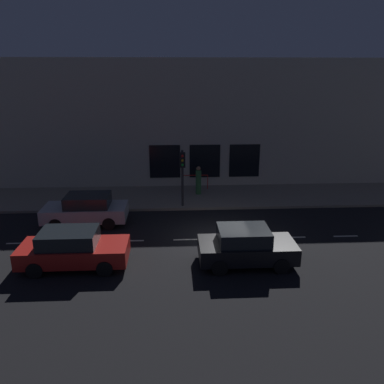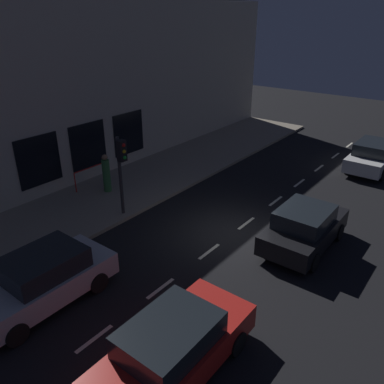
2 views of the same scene
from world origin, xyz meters
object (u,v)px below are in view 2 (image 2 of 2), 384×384
Objects in this scene: parked_car_1 at (174,347)px; pedestrian_0 at (106,174)px; traffic_light at (121,162)px; parked_car_2 at (373,156)px; parked_car_3 at (42,280)px; parked_car_0 at (304,227)px.

pedestrian_0 is at bearing 147.39° from parked_car_1.
traffic_light reaches higher than parked_car_2.
traffic_light reaches higher than parked_car_3.
parked_car_2 is 2.44× the size of pedestrian_0.
traffic_light is 0.77× the size of parked_car_3.
parked_car_0 is (-6.77, -2.42, -1.64)m from traffic_light.
parked_car_3 is (-1.99, 5.10, -1.64)m from traffic_light.
pedestrian_0 reaches higher than parked_car_3.
parked_car_1 is (0.14, 7.07, 0.00)m from parked_car_0.
parked_car_2 is 14.07m from pedestrian_0.
parked_car_2 is at bearing -130.62° from pedestrian_0.
pedestrian_0 is (4.32, -6.18, 0.21)m from parked_car_3.
traffic_light reaches higher than parked_car_1.
parked_car_0 is 9.20m from pedestrian_0.
traffic_light is 0.76× the size of parked_car_1.
pedestrian_0 reaches higher than parked_car_0.
traffic_light is at bearing 153.71° from pedestrian_0.
parked_car_1 is at bearing 145.92° from pedestrian_0.
parked_car_3 is (4.56, 17.09, -0.00)m from parked_car_2.
parked_car_3 is at bearing 123.48° from pedestrian_0.
traffic_light is 1.83× the size of pedestrian_0.
parked_car_1 is 0.99× the size of parked_car_2.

